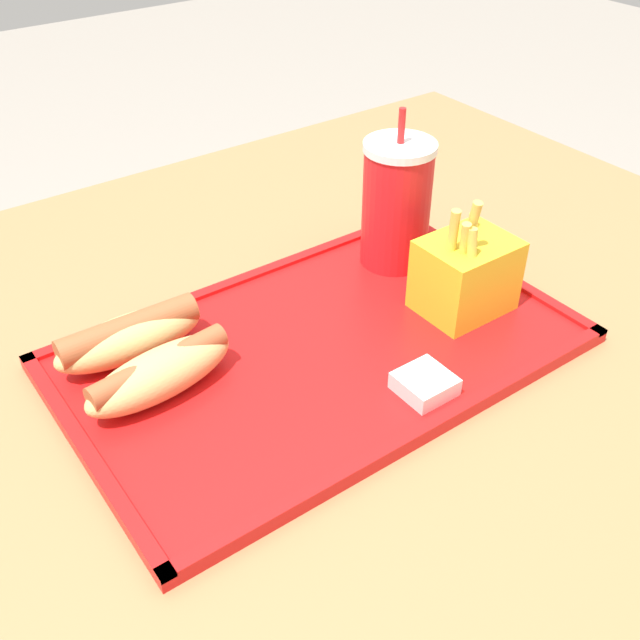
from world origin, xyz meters
The scene contains 7 objects.
dining_table centered at (0.00, 0.00, 0.36)m, with size 1.15×0.94×0.71m.
food_tray centered at (0.01, 0.01, 0.72)m, with size 0.46×0.29×0.01m.
soda_cup centered at (0.16, 0.09, 0.79)m, with size 0.07×0.07×0.17m.
hot_dog_far centered at (-0.14, 0.10, 0.74)m, with size 0.14×0.05×0.04m.
hot_dog_near centered at (-0.14, 0.04, 0.74)m, with size 0.14×0.06×0.04m.
fries_carton centered at (0.16, -0.02, 0.76)m, with size 0.09×0.07×0.12m.
sauce_cup_mayo centered at (0.04, -0.09, 0.73)m, with size 0.04×0.04×0.02m.
Camera 1 is at (-0.31, -0.43, 1.15)m, focal length 42.00 mm.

